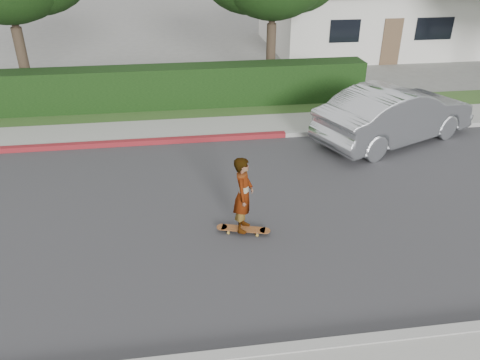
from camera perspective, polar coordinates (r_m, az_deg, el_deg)
The scene contains 12 objects.
ground at distance 10.76m, azimuth 5.15°, elevation -3.44°, with size 120.00×120.00×0.00m, color slate.
road at distance 10.76m, azimuth 5.15°, elevation -3.42°, with size 60.00×8.00×0.01m, color #2D2D30.
curb_near at distance 7.67m, azimuth 12.23°, elevation -19.00°, with size 60.00×0.20×0.15m, color #9E9E99.
curb_far at distance 14.31m, azimuth 1.57°, elevation 5.36°, with size 60.00×0.20×0.15m, color #9E9E99.
curb_red_section at distance 14.40m, azimuth -18.50°, elevation 4.02°, with size 12.00×0.21×0.15m, color maroon.
sidewalk_far at distance 15.14m, azimuth 1.01°, elevation 6.62°, with size 60.00×1.60×0.12m, color gray.
planting_strip at distance 16.62m, azimuth 0.15°, elevation 8.59°, with size 60.00×1.60×0.10m, color #2D4C1E.
hedge at distance 16.84m, azimuth -10.50°, elevation 10.90°, with size 15.00×1.00×1.50m, color black.
house at distance 27.15m, azimuth 15.10°, elevation 19.83°, with size 10.60×8.60×4.30m.
skateboard at distance 9.83m, azimuth 0.41°, elevation -6.00°, with size 1.15×0.53×0.11m.
skateboarder at distance 9.39m, azimuth 0.43°, elevation -1.80°, with size 0.59×0.39×1.63m, color white.
car_silver at distance 14.63m, azimuth 18.41°, elevation 7.63°, with size 1.77×5.07×1.67m, color #B6BABE.
Camera 1 is at (-2.23, -8.90, 5.62)m, focal length 35.00 mm.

